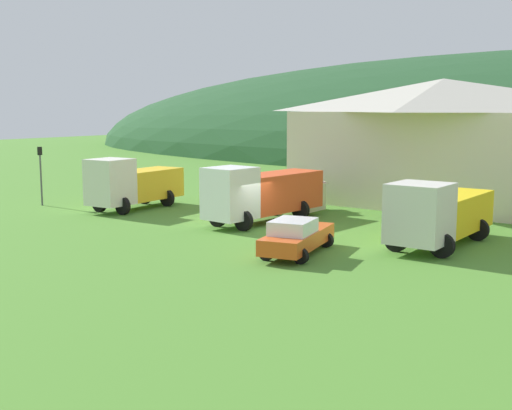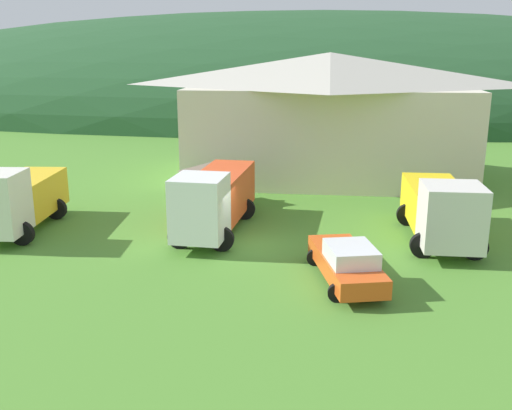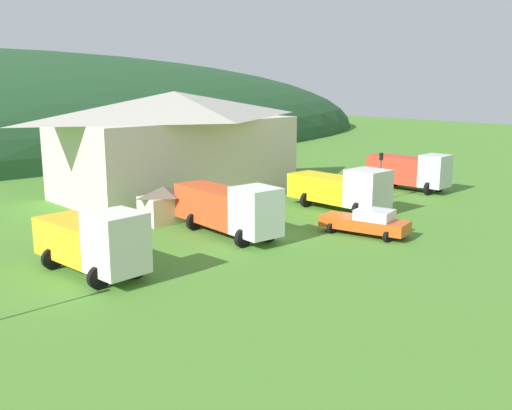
% 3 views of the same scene
% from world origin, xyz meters
% --- Properties ---
extents(ground_plane, '(200.00, 200.00, 0.00)m').
position_xyz_m(ground_plane, '(0.00, 0.00, 0.00)').
color(ground_plane, '#4C842D').
extents(forested_hill_backdrop, '(154.84, 60.00, 27.21)m').
position_xyz_m(forested_hill_backdrop, '(0.00, 61.07, 0.00)').
color(forested_hill_backdrop, '#234C28').
rests_on(forested_hill_backdrop, ground).
extents(depot_building, '(19.78, 10.87, 8.43)m').
position_xyz_m(depot_building, '(3.74, 14.84, 4.34)').
color(depot_building, beige).
rests_on(depot_building, ground).
extents(play_shed_cream, '(3.17, 2.16, 2.46)m').
position_xyz_m(play_shed_cream, '(-2.71, 7.23, 1.27)').
color(play_shed_cream, beige).
rests_on(play_shed_cream, ground).
extents(heavy_rig_striped, '(3.42, 7.15, 3.40)m').
position_xyz_m(heavy_rig_striped, '(-11.23, 0.61, 1.71)').
color(heavy_rig_striped, silver).
rests_on(heavy_rig_striped, ground).
extents(heavy_rig_white, '(3.38, 8.46, 3.35)m').
position_xyz_m(heavy_rig_white, '(-1.68, 1.72, 1.75)').
color(heavy_rig_white, white).
rests_on(heavy_rig_white, ground).
extents(flatbed_truck_yellow, '(3.30, 7.91, 3.23)m').
position_xyz_m(flatbed_truck_yellow, '(8.92, 1.45, 1.64)').
color(flatbed_truck_yellow, silver).
rests_on(flatbed_truck_yellow, ground).
extents(service_pickup_orange, '(3.08, 5.64, 1.66)m').
position_xyz_m(service_pickup_orange, '(4.50, -3.95, 0.83)').
color(service_pickup_orange, '#DE531B').
rests_on(service_pickup_orange, ground).
extents(traffic_cone_near_pickup, '(0.36, 0.36, 0.53)m').
position_xyz_m(traffic_cone_near_pickup, '(-2.37, 4.71, 0.00)').
color(traffic_cone_near_pickup, orange).
rests_on(traffic_cone_near_pickup, ground).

